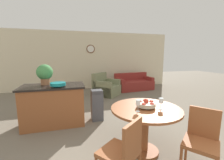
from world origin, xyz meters
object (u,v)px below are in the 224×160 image
at_px(armchair, 106,88).
at_px(dining_chair_near_right, 202,138).
at_px(potted_plant, 45,73).
at_px(couch, 134,84).
at_px(dining_table, 145,118).
at_px(teal_bowl, 58,84).
at_px(kitchen_island, 54,105).
at_px(wine_glass_left, 138,103).
at_px(fruit_bowl, 146,104).
at_px(wine_glass_right, 161,101).
at_px(trash_bin, 97,105).
at_px(dining_chair_near_left, 123,150).

bearing_deg(armchair, dining_chair_near_right, -131.82).
height_order(potted_plant, couch, potted_plant).
xyz_separation_m(dining_table, potted_plant, (-1.72, 1.65, 0.60)).
bearing_deg(armchair, teal_bowl, -170.15).
height_order(kitchen_island, potted_plant, potted_plant).
xyz_separation_m(dining_chair_near_right, potted_plant, (-2.27, 2.22, 0.70)).
height_order(wine_glass_left, armchair, wine_glass_left).
distance_m(fruit_bowl, wine_glass_left, 0.24).
bearing_deg(dining_table, armchair, 87.00).
bearing_deg(wine_glass_right, trash_bin, 114.76).
bearing_deg(trash_bin, wine_glass_right, -65.24).
bearing_deg(fruit_bowl, couch, 68.77).
relative_size(dining_table, potted_plant, 2.37).
height_order(wine_glass_right, trash_bin, wine_glass_right).
relative_size(dining_table, dining_chair_near_left, 1.27).
bearing_deg(trash_bin, dining_chair_near_right, -61.83).
xyz_separation_m(dining_chair_near_right, couch, (1.16, 4.96, -0.22)).
bearing_deg(dining_chair_near_right, armchair, -33.93).
relative_size(potted_plant, couch, 0.26).
height_order(fruit_bowl, potted_plant, potted_plant).
distance_m(trash_bin, armchair, 2.40).
xyz_separation_m(dining_chair_near_right, kitchen_island, (-2.09, 2.07, -0.03)).
distance_m(dining_chair_near_right, couch, 5.10).
distance_m(dining_chair_near_right, fruit_bowl, 0.86).
relative_size(wine_glass_left, teal_bowl, 0.55).
bearing_deg(kitchen_island, armchair, 52.27).
xyz_separation_m(fruit_bowl, trash_bin, (-0.55, 1.47, -0.46)).
distance_m(dining_table, armchair, 3.76).
bearing_deg(couch, dining_chair_near_left, -121.22).
bearing_deg(dining_chair_near_right, wine_glass_right, 0.05).
bearing_deg(fruit_bowl, dining_table, -144.62).
bearing_deg(dining_chair_near_right, teal_bowl, 7.41).
bearing_deg(wine_glass_right, dining_chair_near_left, -150.84).
bearing_deg(kitchen_island, dining_table, -44.19).
xyz_separation_m(teal_bowl, couch, (3.12, 3.07, -0.71)).
bearing_deg(fruit_bowl, teal_bowl, 136.99).
bearing_deg(trash_bin, armchair, 71.95).
height_order(wine_glass_right, kitchen_island, wine_glass_right).
distance_m(wine_glass_left, couch, 4.93).
bearing_deg(dining_chair_near_right, dining_table, 5.15).
bearing_deg(teal_bowl, dining_table, -43.09).
distance_m(fruit_bowl, couch, 4.74).
relative_size(wine_glass_right, couch, 0.10).
xyz_separation_m(wine_glass_left, couch, (1.90, 4.51, -0.63)).
height_order(dining_chair_near_right, fruit_bowl, fruit_bowl).
height_order(kitchen_island, couch, kitchen_island).
bearing_deg(dining_table, dining_chair_near_left, -136.27).
bearing_deg(trash_bin, dining_chair_near_left, -90.76).
xyz_separation_m(dining_chair_near_left, wine_glass_left, (0.38, 0.43, 0.41)).
distance_m(wine_glass_right, armchair, 3.92).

